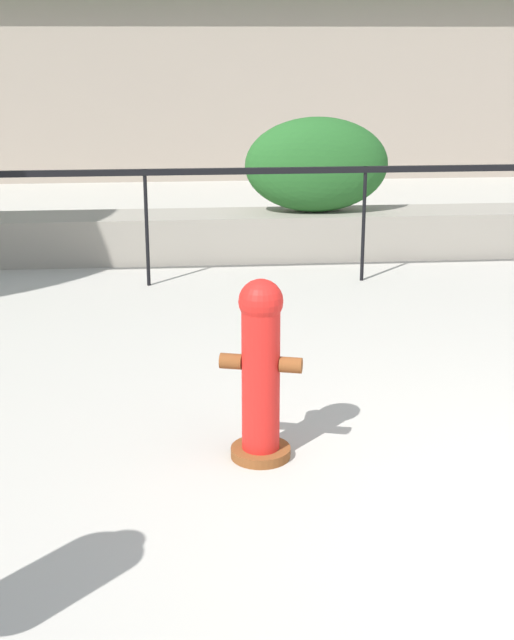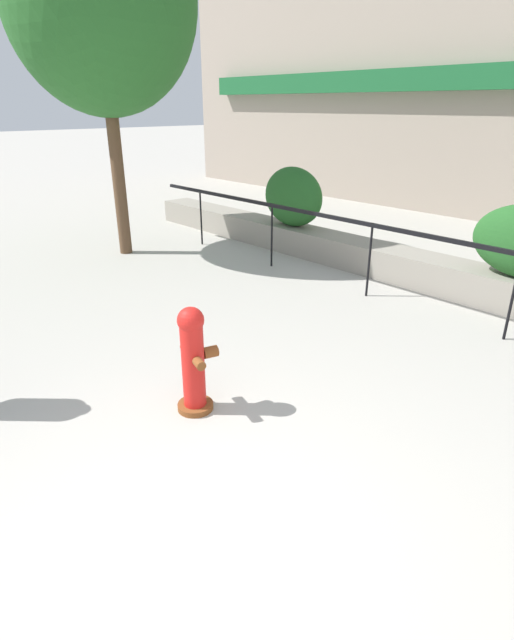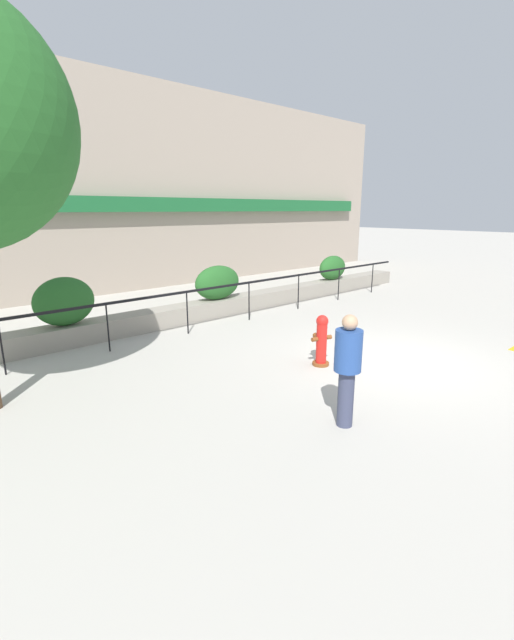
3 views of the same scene
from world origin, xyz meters
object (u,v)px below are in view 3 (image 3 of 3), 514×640
at_px(hedge_bush_0, 64,301).
at_px(pedestrian, 348,364).
at_px(fire_hydrant, 321,340).
at_px(hedge_bush_1, 217,283).
at_px(hedge_bush_2, 332,268).

distance_m(hedge_bush_0, pedestrian, 7.06).
xyz_separation_m(hedge_bush_0, pedestrian, (1.68, -6.86, -0.09)).
bearing_deg(fire_hydrant, pedestrian, -132.63).
xyz_separation_m(hedge_bush_1, fire_hydrant, (-1.08, -4.95, -0.47)).
relative_size(hedge_bush_1, pedestrian, 0.91).
relative_size(fire_hydrant, pedestrian, 0.62).
bearing_deg(hedge_bush_1, fire_hydrant, -102.25).
height_order(hedge_bush_0, fire_hydrant, hedge_bush_0).
distance_m(hedge_bush_2, pedestrian, 10.89).
relative_size(hedge_bush_0, pedestrian, 0.82).
height_order(fire_hydrant, pedestrian, pedestrian).
bearing_deg(hedge_bush_2, hedge_bush_0, 180.00).
bearing_deg(fire_hydrant, hedge_bush_2, 36.49).
bearing_deg(hedge_bush_0, hedge_bush_2, 0.00).
height_order(hedge_bush_1, hedge_bush_2, hedge_bush_1).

